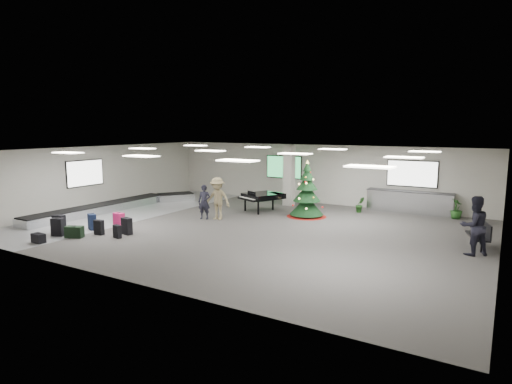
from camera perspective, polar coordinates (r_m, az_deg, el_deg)
The scene contains 21 objects.
ground at distance 17.77m, azimuth -0.76°, elevation -4.83°, with size 18.00×18.00×0.00m, color #3E3B38.
room_envelope at distance 18.14m, azimuth -0.70°, elevation 2.92°, with size 18.02×14.02×3.21m.
baggage_carousel at distance 22.68m, azimuth -18.05°, elevation -1.77°, with size 2.28×9.71×0.43m.
service_counter at distance 22.06m, azimuth 19.76°, elevation -1.25°, with size 4.05×0.65×1.08m.
suitcase_0 at distance 18.53m, azimuth -24.76°, elevation -3.92°, with size 0.51×0.35×0.74m.
suitcase_1 at distance 17.71m, azimuth -20.21°, elevation -4.45°, with size 0.40×0.24×0.60m.
pink_suitcase at distance 18.22m, azimuth -17.80°, elevation -3.77°, with size 0.46×0.28×0.72m.
suitcase_3 at distance 17.41m, azimuth -16.84°, elevation -4.37°, with size 0.47×0.31×0.67m.
navy_suitcase at distance 18.66m, azimuth -21.02°, elevation -3.74°, with size 0.48×0.39×0.67m.
suitcase_5 at distance 18.11m, azimuth -24.91°, elevation -4.26°, with size 0.52×0.40×0.71m.
green_duffel at distance 17.62m, azimuth -23.06°, elevation -4.92°, with size 0.72×0.57×0.45m.
suitcase_7 at distance 16.98m, azimuth -18.02°, elevation -5.03°, with size 0.37×0.24×0.51m.
black_duffel at distance 17.38m, azimuth -27.02°, elevation -5.51°, with size 0.53×0.31×0.36m.
christmas_tree at distance 20.03m, azimuth 6.79°, elevation -0.70°, with size 1.87×1.87×2.66m.
grand_piano at distance 21.15m, azimuth 0.73°, elevation -0.58°, with size 2.04×2.26×1.06m.
bench at distance 16.65m, azimuth 27.79°, elevation -4.90°, with size 0.90×1.54×0.93m.
traveler_a at distance 19.51m, azimuth -6.92°, elevation -1.33°, with size 0.57×0.38×1.57m, color black.
traveler_b at distance 19.32m, azimuth -5.16°, elevation -0.88°, with size 1.24×0.71×1.91m, color #837451.
traveler_bench at distance 15.57m, azimuth 27.08°, elevation -4.02°, with size 0.95×0.74×1.95m, color black.
potted_plant_left at distance 21.54m, azimuth 13.70°, elevation -1.65°, with size 0.43×0.34×0.78m, color #15421B.
potted_plant_right at distance 21.51m, azimuth 25.15°, elevation -2.05°, with size 0.51×0.51×0.92m, color #15421B.
Camera 1 is at (9.01, -14.75, 4.12)m, focal length 30.00 mm.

